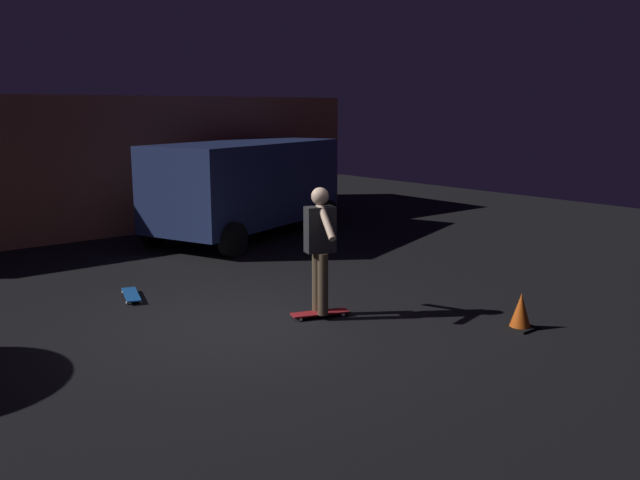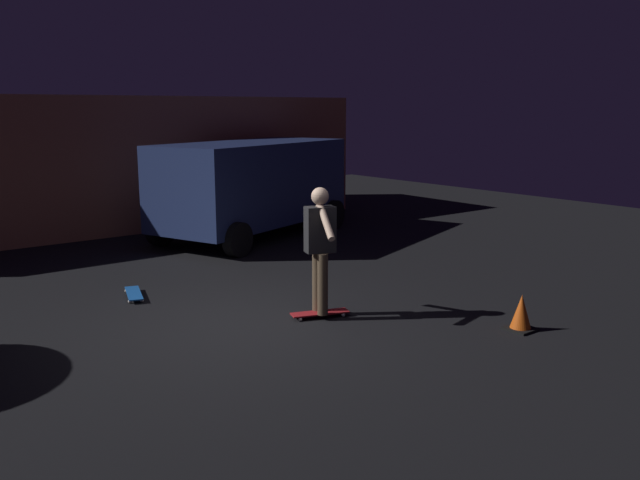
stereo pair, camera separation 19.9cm
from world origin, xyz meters
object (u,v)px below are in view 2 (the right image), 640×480
at_px(parked_van, 252,183).
at_px(skater, 320,241).
at_px(skateboard_spare, 134,294).
at_px(skateboard_ridden, 320,313).
at_px(traffic_cone, 521,314).

distance_m(parked_van, skater, 5.87).
xyz_separation_m(skateboard_spare, skater, (1.56, -2.45, 0.98)).
bearing_deg(skateboard_spare, parked_van, 36.48).
xyz_separation_m(skateboard_ridden, skateboard_spare, (-1.56, 2.45, 0.00)).
bearing_deg(parked_van, skateboard_spare, -143.52).
relative_size(skateboard_spare, skater, 0.48).
distance_m(skateboard_ridden, traffic_cone, 2.58).
xyz_separation_m(skateboard_ridden, traffic_cone, (1.65, -1.97, 0.16)).
height_order(skater, traffic_cone, skater).
height_order(parked_van, skateboard_ridden, parked_van).
distance_m(parked_van, skateboard_ridden, 5.97).
height_order(skateboard_ridden, skater, skater).
xyz_separation_m(skateboard_spare, traffic_cone, (3.22, -4.42, 0.16)).
bearing_deg(skateboard_spare, traffic_cone, -53.91).
distance_m(skateboard_spare, traffic_cone, 5.47).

